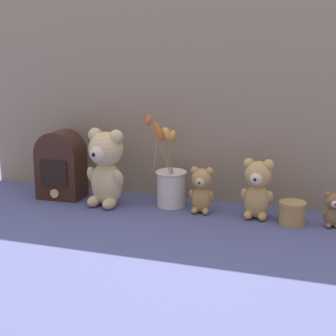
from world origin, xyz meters
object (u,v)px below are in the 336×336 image
(teddy_bear_small, at_px, (202,189))
(flower_vase, at_px, (169,182))
(teddy_bear_large, at_px, (106,166))
(teddy_bear_medium, at_px, (257,188))
(vintage_radio, at_px, (61,164))
(decorative_tin_tall, at_px, (292,213))
(teddy_bear_tiny, at_px, (333,209))

(teddy_bear_small, height_order, flower_vase, flower_vase)
(teddy_bear_large, xyz_separation_m, teddy_bear_medium, (0.50, 0.03, -0.04))
(vintage_radio, bearing_deg, decorative_tin_tall, -2.03)
(teddy_bear_large, relative_size, teddy_bear_medium, 1.38)
(teddy_bear_medium, relative_size, teddy_bear_small, 1.26)
(teddy_bear_large, distance_m, teddy_bear_medium, 0.50)
(teddy_bear_medium, distance_m, flower_vase, 0.30)
(teddy_bear_large, xyz_separation_m, flower_vase, (0.20, 0.06, -0.05))
(teddy_bear_medium, height_order, decorative_tin_tall, teddy_bear_medium)
(flower_vase, relative_size, decorative_tin_tall, 3.75)
(teddy_bear_large, relative_size, vintage_radio, 1.09)
(teddy_bear_small, relative_size, decorative_tin_tall, 1.84)
(decorative_tin_tall, bearing_deg, teddy_bear_small, 176.40)
(teddy_bear_large, distance_m, flower_vase, 0.22)
(teddy_bear_large, height_order, teddy_bear_small, teddy_bear_large)
(flower_vase, relative_size, vintage_radio, 1.28)
(decorative_tin_tall, bearing_deg, flower_vase, 172.85)
(teddy_bear_medium, relative_size, teddy_bear_tiny, 1.76)
(teddy_bear_small, distance_m, teddy_bear_tiny, 0.40)
(teddy_bear_tiny, xyz_separation_m, vintage_radio, (-0.91, 0.02, 0.06))
(flower_vase, xyz_separation_m, vintage_radio, (-0.39, -0.02, 0.04))
(teddy_bear_small, bearing_deg, teddy_bear_medium, 0.04)
(teddy_bear_medium, distance_m, decorative_tin_tall, 0.13)
(teddy_bear_small, xyz_separation_m, vintage_radio, (-0.51, 0.01, 0.04))
(teddy_bear_large, height_order, decorative_tin_tall, teddy_bear_large)
(flower_vase, height_order, vintage_radio, flower_vase)
(teddy_bear_medium, bearing_deg, vintage_radio, 179.16)
(vintage_radio, bearing_deg, teddy_bear_tiny, -1.19)
(teddy_bear_medium, distance_m, vintage_radio, 0.69)
(teddy_bear_medium, xyz_separation_m, teddy_bear_small, (-0.18, -0.00, -0.02))
(teddy_bear_large, bearing_deg, teddy_bear_medium, 3.26)
(flower_vase, bearing_deg, vintage_radio, -176.69)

